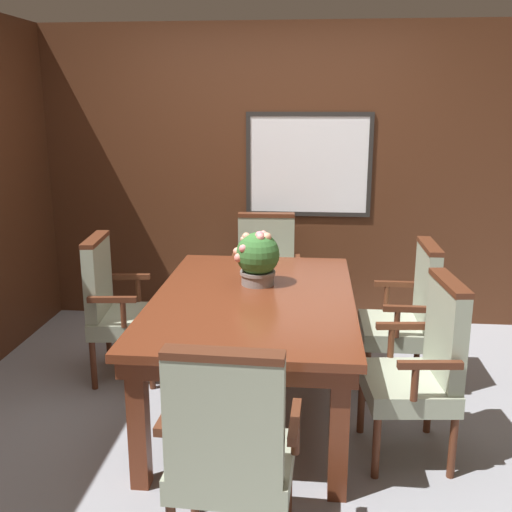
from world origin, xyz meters
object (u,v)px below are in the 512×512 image
chair_right_near (423,364)px  chair_head_near (229,448)px  chair_right_far (408,312)px  potted_plant (257,258)px  dining_table (254,310)px  chair_head_far (266,272)px  chair_left_far (115,303)px

chair_right_near → chair_head_near: bearing=-51.6°
chair_head_near → chair_right_far: size_ratio=1.00×
chair_right_near → potted_plant: potted_plant is taller
chair_right_far → potted_plant: size_ratio=2.83×
chair_head_near → chair_right_near: 1.24m
dining_table → chair_head_near: size_ratio=1.85×
chair_right_near → dining_table: bearing=-118.4°
chair_head_far → chair_right_near: same height
chair_right_near → chair_right_far: 0.79m
chair_head_far → chair_left_far: (-0.95, -0.85, 0.00)m
chair_head_far → chair_left_far: size_ratio=1.00×
chair_head_far → chair_head_near: (0.05, -2.50, 0.00)m
dining_table → chair_head_near: 1.25m
chair_head_far → chair_left_far: same height
dining_table → chair_right_near: size_ratio=1.85×
chair_right_near → chair_right_far: (0.04, 0.79, 0.00)m
chair_head_near → potted_plant: (-0.02, 1.47, 0.39)m
chair_right_near → chair_left_far: same height
dining_table → chair_head_far: (-0.03, 1.26, -0.13)m
chair_head_near → chair_left_far: (-1.00, 1.65, 0.00)m
chair_left_far → potted_plant: size_ratio=2.83×
chair_right_far → potted_plant: bearing=-79.7°
chair_head_far → potted_plant: potted_plant is taller
dining_table → chair_head_near: chair_head_near is taller
chair_head_far → chair_right_far: size_ratio=1.00×
chair_right_near → chair_left_far: size_ratio=1.00×
dining_table → chair_left_far: (-0.98, 0.40, -0.13)m
dining_table → potted_plant: potted_plant is taller
chair_right_near → chair_left_far: bearing=-118.1°
potted_plant → chair_right_near: bearing=-33.5°
dining_table → potted_plant: 0.34m
chair_right_far → chair_head_near: bearing=-30.0°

